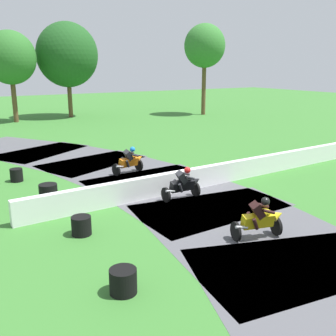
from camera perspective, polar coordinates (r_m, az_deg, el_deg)
The scene contains 13 objects.
ground_plane at distance 16.53m, azimuth 1.42°, elevation -3.49°, with size 120.00×120.00×0.00m, color #38752D.
track_asphalt at distance 15.69m, azimuth -3.51°, elevation -4.52°, with size 11.97×35.94×0.01m.
safety_barrier at distance 19.61m, azimuth 13.49°, elevation 0.40°, with size 0.30×23.45×0.90m, color white.
motorcycle_lead_yellow at distance 12.32m, azimuth 13.35°, elevation -7.20°, with size 1.70×1.04×1.43m.
motorcycle_chase_black at distance 15.43m, azimuth 2.33°, elevation -2.32°, with size 1.68×0.78×1.43m.
motorcycle_trailing_orange at distance 19.27m, azimuth -5.59°, elevation 1.09°, with size 1.71×1.02×1.43m.
tire_stack_mid_a at distance 9.53m, azimuth -6.58°, elevation -16.11°, with size 0.65×0.65×0.60m.
tire_stack_mid_b at distance 12.68m, azimuth -12.56°, elevation -8.23°, with size 0.63×0.63×0.60m.
tire_stack_far at distance 15.64m, azimuth -17.08°, elevation -3.69°, with size 0.69×0.69×0.80m.
tire_stack_extra_a at distance 19.22m, azimuth -21.28°, elevation -0.96°, with size 0.56×0.56×0.60m.
tree_far_right at distance 39.45m, azimuth -22.08°, elevation 14.70°, with size 4.60×4.60×8.29m.
tree_mid_rise at distance 41.79m, azimuth -14.53°, elevation 15.72°, with size 6.08×6.08×9.41m.
tree_behind_barrier at distance 42.84m, azimuth 5.39°, elevation 17.30°, with size 4.28×4.28×9.43m.
Camera 1 is at (-8.39, -13.26, 5.17)m, focal length 41.68 mm.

